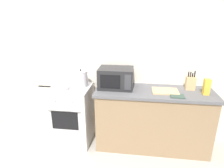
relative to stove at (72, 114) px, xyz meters
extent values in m
plane|color=#B2ADA3|center=(0.35, -0.60, -0.46)|extent=(10.00, 10.00, 0.00)
cube|color=silver|center=(0.65, 0.37, 0.79)|extent=(4.40, 0.10, 2.50)
cube|color=#8C7051|center=(1.25, 0.02, -0.02)|extent=(1.64, 0.56, 0.88)
cube|color=#59595E|center=(1.25, 0.02, 0.44)|extent=(1.70, 0.60, 0.04)
cube|color=silver|center=(0.00, 0.00, -0.01)|extent=(0.60, 0.60, 0.90)
cube|color=#B7B7BC|center=(0.00, 0.00, 0.45)|extent=(0.60, 0.60, 0.02)
cube|color=black|center=(0.00, -0.30, 0.06)|extent=(0.39, 0.01, 0.28)
cylinder|color=silver|center=(0.00, -0.33, 0.24)|extent=(0.48, 0.02, 0.02)
cylinder|color=silver|center=(-0.12, -0.31, 0.38)|extent=(0.04, 0.02, 0.04)
cylinder|color=silver|center=(0.12, -0.31, 0.38)|extent=(0.04, 0.02, 0.04)
cylinder|color=silver|center=(0.16, 0.07, 0.57)|extent=(0.20, 0.20, 0.23)
cylinder|color=silver|center=(0.16, 0.07, 0.69)|extent=(0.21, 0.21, 0.01)
sphere|color=black|center=(0.16, 0.07, 0.71)|extent=(0.03, 0.03, 0.03)
cylinder|color=silver|center=(0.04, 0.07, 0.65)|extent=(0.05, 0.01, 0.01)
cylinder|color=silver|center=(0.28, 0.07, 0.65)|extent=(0.05, 0.01, 0.01)
cylinder|color=silver|center=(-0.11, -0.11, 0.48)|extent=(0.27, 0.27, 0.05)
cylinder|color=black|center=(-0.34, -0.11, 0.49)|extent=(0.20, 0.02, 0.02)
cube|color=#232326|center=(0.69, 0.08, 0.61)|extent=(0.50, 0.36, 0.30)
cube|color=black|center=(0.63, -0.10, 0.61)|extent=(0.28, 0.01, 0.19)
cube|color=#38383D|center=(0.87, -0.10, 0.61)|extent=(0.09, 0.01, 0.22)
cube|color=tan|center=(1.40, 0.00, 0.47)|extent=(0.36, 0.26, 0.02)
cube|color=tan|center=(1.76, 0.14, 0.55)|extent=(0.13, 0.10, 0.19)
cylinder|color=black|center=(1.72, 0.14, 0.69)|extent=(0.02, 0.02, 0.08)
cylinder|color=black|center=(1.75, 0.14, 0.69)|extent=(0.02, 0.02, 0.08)
cylinder|color=black|center=(1.78, 0.14, 0.68)|extent=(0.02, 0.02, 0.06)
cylinder|color=black|center=(1.80, 0.14, 0.70)|extent=(0.02, 0.02, 0.09)
cube|color=gold|center=(1.93, -0.03, 0.57)|extent=(0.08, 0.08, 0.22)
cube|color=#384C42|center=(1.54, -0.16, 0.47)|extent=(0.18, 0.14, 0.02)
camera|label=1|loc=(0.99, -2.64, 1.48)|focal=31.25mm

